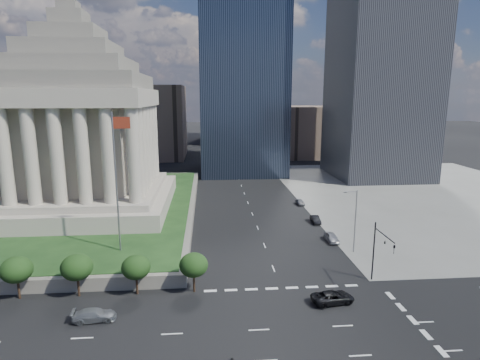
{
  "coord_description": "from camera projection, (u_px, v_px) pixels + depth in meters",
  "views": [
    {
      "loc": [
        -9.05,
        -32.51,
        23.95
      ],
      "look_at": [
        -5.07,
        16.27,
        13.71
      ],
      "focal_mm": 30.0,
      "sensor_mm": 36.0,
      "label": 1
    }
  ],
  "objects": [
    {
      "name": "parked_sedan_near",
      "position": [
        332.0,
        237.0,
        67.19
      ],
      "size": [
        4.33,
        1.75,
        1.47
      ],
      "primitive_type": "imported",
      "rotation": [
        0.0,
        0.0,
        0.0
      ],
      "color": "gray",
      "rests_on": "ground"
    },
    {
      "name": "pickup_truck",
      "position": [
        333.0,
        297.0,
        47.25
      ],
      "size": [
        5.41,
        3.12,
        1.42
      ],
      "primitive_type": "imported",
      "rotation": [
        0.0,
        0.0,
        1.73
      ],
      "color": "black",
      "rests_on": "ground"
    },
    {
      "name": "war_memorial",
      "position": [
        77.0,
        110.0,
        77.08
      ],
      "size": [
        34.0,
        34.0,
        39.0
      ],
      "primitive_type": null,
      "color": "#AFA392",
      "rests_on": "plaza_lawn"
    },
    {
      "name": "traffic_signal_ne",
      "position": [
        380.0,
        247.0,
        50.62
      ],
      "size": [
        0.3,
        5.74,
        8.0
      ],
      "color": "black",
      "rests_on": "ground"
    },
    {
      "name": "building_filler_ne",
      "position": [
        307.0,
        131.0,
        164.66
      ],
      "size": [
        20.0,
        30.0,
        20.0
      ],
      "primitive_type": "cube",
      "color": "brown",
      "rests_on": "ground"
    },
    {
      "name": "plaza_terrace",
      "position": [
        33.0,
        211.0,
        82.36
      ],
      "size": [
        66.0,
        70.0,
        1.8
      ],
      "primitive_type": "cube",
      "color": "slate",
      "rests_on": "ground"
    },
    {
      "name": "sidewalk_ne",
      "position": [
        430.0,
        195.0,
        99.53
      ],
      "size": [
        68.0,
        90.0,
        0.03
      ],
      "primitive_type": "cube",
      "color": "slate",
      "rests_on": "ground"
    },
    {
      "name": "ground",
      "position": [
        235.0,
        169.0,
        134.9
      ],
      "size": [
        500.0,
        500.0,
        0.0
      ],
      "primitive_type": "plane",
      "color": "black",
      "rests_on": "ground"
    },
    {
      "name": "highrise_ne",
      "position": [
        386.0,
        2.0,
        113.36
      ],
      "size": [
        26.0,
        28.0,
        100.0
      ],
      "primitive_type": "cube",
      "color": "black",
      "rests_on": "ground"
    },
    {
      "name": "flagpole",
      "position": [
        117.0,
        175.0,
        56.33
      ],
      "size": [
        2.52,
        0.24,
        20.0
      ],
      "color": "slate",
      "rests_on": "plaza_lawn"
    },
    {
      "name": "parked_sedan_far",
      "position": [
        300.0,
        202.0,
        90.09
      ],
      "size": [
        3.78,
        1.71,
        1.26
      ],
      "primitive_type": "imported",
      "rotation": [
        0.0,
        0.0,
        0.06
      ],
      "color": "slate",
      "rests_on": "ground"
    },
    {
      "name": "midrise_glass",
      "position": [
        242.0,
        76.0,
        124.03
      ],
      "size": [
        26.0,
        26.0,
        60.0
      ],
      "primitive_type": "cube",
      "color": "black",
      "rests_on": "ground"
    },
    {
      "name": "plaza_lawn",
      "position": [
        33.0,
        206.0,
        82.16
      ],
      "size": [
        64.0,
        68.0,
        0.1
      ],
      "primitive_type": "cube",
      "color": "#1B3817",
      "rests_on": "plaza_terrace"
    },
    {
      "name": "parked_sedan_mid",
      "position": [
        315.0,
        220.0,
        77.24
      ],
      "size": [
        1.46,
        4.01,
        1.31
      ],
      "primitive_type": "imported",
      "rotation": [
        0.0,
        0.0,
        -0.02
      ],
      "color": "black",
      "rests_on": "ground"
    },
    {
      "name": "street_lamp_north",
      "position": [
        354.0,
        218.0,
        61.63
      ],
      "size": [
        2.13,
        0.22,
        10.0
      ],
      "color": "slate",
      "rests_on": "ground"
    },
    {
      "name": "building_filler_nw",
      "position": [
        154.0,
        122.0,
        158.91
      ],
      "size": [
        24.0,
        30.0,
        28.0
      ],
      "primitive_type": "cube",
      "color": "brown",
      "rests_on": "ground"
    },
    {
      "name": "suv_grey",
      "position": [
        94.0,
        315.0,
        43.5
      ],
      "size": [
        4.81,
        2.29,
        1.35
      ],
      "primitive_type": "imported",
      "rotation": [
        0.0,
        0.0,
        1.66
      ],
      "color": "slate",
      "rests_on": "ground"
    }
  ]
}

